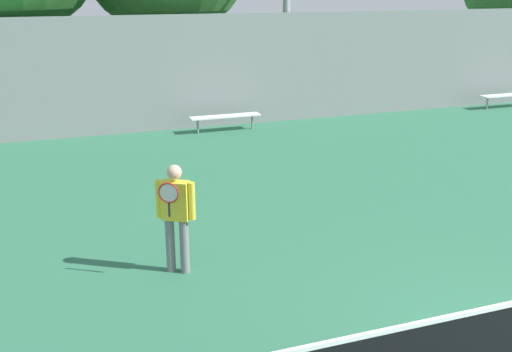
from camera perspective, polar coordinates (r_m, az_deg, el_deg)
tennis_player at (r=9.02m, az=-7.65°, el=-3.40°), size 0.55×0.52×1.72m
bench_courtside_near at (r=23.07m, az=22.80°, el=7.08°), size 2.08×0.40×0.48m
bench_courtside_far at (r=17.88m, az=-2.95°, el=5.65°), size 2.12×0.40×0.48m
back_fence at (r=18.41m, az=-3.53°, el=9.94°), size 33.15×0.06×3.37m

